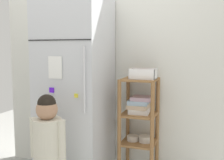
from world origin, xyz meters
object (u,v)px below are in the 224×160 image
Objects in this scene: child_standing at (48,142)px; fruit_bin at (143,75)px; refrigerator at (76,93)px; pantry_shelf_unit at (139,118)px.

fruit_bin is (0.63, 0.65, 0.50)m from child_standing.
refrigerator reaches higher than fruit_bin.
refrigerator is 0.68m from fruit_bin.
fruit_bin reaches higher than pantry_shelf_unit.
child_standing is at bearing -89.13° from refrigerator.
fruit_bin reaches higher than child_standing.
refrigerator is at bearing 90.87° from child_standing.
pantry_shelf_unit is (0.59, 0.67, 0.08)m from child_standing.
pantry_shelf_unit is (0.60, 0.14, -0.24)m from refrigerator.
fruit_bin is (0.64, 0.13, 0.18)m from refrigerator.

